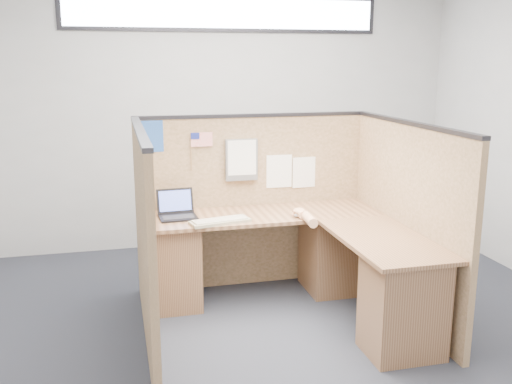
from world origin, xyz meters
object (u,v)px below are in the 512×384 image
object	(u,v)px
mouse	(299,214)
laptop	(177,210)
l_desk	(298,266)
keyboard	(220,221)

from	to	relation	value
mouse	laptop	bearing A→B (deg)	165.51
l_desk	mouse	distance (m)	0.42
laptop	keyboard	bearing A→B (deg)	-44.30
laptop	keyboard	size ratio (longest dim) A/B	0.62
l_desk	laptop	xyz separation A→B (m)	(-0.89, 0.46, 0.39)
keyboard	mouse	xyz separation A→B (m)	(0.66, 0.02, 0.01)
keyboard	laptop	bearing A→B (deg)	127.40
laptop	mouse	bearing A→B (deg)	-17.56
l_desk	keyboard	distance (m)	0.71
keyboard	l_desk	bearing A→B (deg)	-29.43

